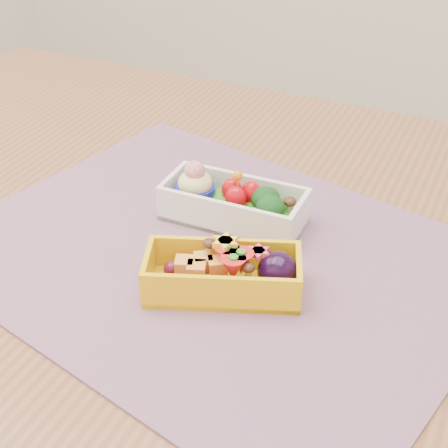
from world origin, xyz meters
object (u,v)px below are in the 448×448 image
at_px(table, 225,311).
at_px(bento_white, 233,203).
at_px(placemat, 215,256).
at_px(bento_yellow, 226,273).

distance_m(table, bento_white, 0.13).
relative_size(placemat, bento_yellow, 3.27).
relative_size(table, placemat, 2.32).
distance_m(placemat, bento_white, 0.07).
distance_m(placemat, bento_yellow, 0.06).
xyz_separation_m(placemat, bento_yellow, (0.03, -0.05, 0.02)).
xyz_separation_m(placemat, bento_white, (-0.01, 0.07, 0.02)).
height_order(table, bento_yellow, bento_yellow).
height_order(table, placemat, placemat).
distance_m(bento_white, bento_yellow, 0.12).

